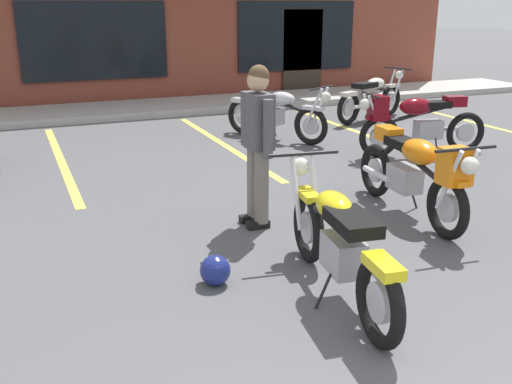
% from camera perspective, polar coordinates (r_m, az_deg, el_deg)
% --- Properties ---
extents(ground_plane, '(80.00, 80.00, 0.00)m').
position_cam_1_polar(ground_plane, '(5.60, -0.90, -5.80)').
color(ground_plane, '#515154').
extents(sidewalk_kerb, '(22.00, 1.80, 0.14)m').
position_cam_1_polar(sidewalk_kerb, '(12.94, -14.18, 7.65)').
color(sidewalk_kerb, '#A8A59E').
rests_on(sidewalk_kerb, ground_plane).
extents(brick_storefront_building, '(18.76, 7.10, 4.14)m').
position_cam_1_polar(brick_storefront_building, '(16.93, -17.13, 16.55)').
color(brick_storefront_building, brown).
rests_on(brick_storefront_building, ground_plane).
extents(painted_stall_lines, '(13.12, 4.80, 0.01)m').
position_cam_1_polar(painted_stall_lines, '(9.48, -10.61, 3.87)').
color(painted_stall_lines, '#DBCC4C').
rests_on(painted_stall_lines, ground_plane).
extents(motorcycle_foreground_classic, '(0.73, 2.10, 0.98)m').
position_cam_1_polar(motorcycle_foreground_classic, '(4.67, 8.03, -4.81)').
color(motorcycle_foreground_classic, black).
rests_on(motorcycle_foreground_classic, ground_plane).
extents(motorcycle_silver_naked, '(1.30, 1.90, 0.98)m').
position_cam_1_polar(motorcycle_silver_naked, '(10.11, 1.99, 7.70)').
color(motorcycle_silver_naked, black).
rests_on(motorcycle_silver_naked, ground_plane).
extents(motorcycle_blue_standard, '(0.67, 2.11, 0.98)m').
position_cam_1_polar(motorcycle_blue_standard, '(6.51, 15.19, 1.91)').
color(motorcycle_blue_standard, black).
rests_on(motorcycle_blue_standard, ground_plane).
extents(motorcycle_green_cafe_racer, '(2.09, 0.77, 0.98)m').
position_cam_1_polar(motorcycle_green_cafe_racer, '(9.33, 15.38, 6.62)').
color(motorcycle_green_cafe_racer, black).
rests_on(motorcycle_green_cafe_racer, ground_plane).
extents(motorcycle_orange_scrambler, '(2.01, 1.07, 0.98)m').
position_cam_1_polar(motorcycle_orange_scrambler, '(12.07, 11.15, 9.04)').
color(motorcycle_orange_scrambler, black).
rests_on(motorcycle_orange_scrambler, ground_plane).
extents(person_in_shorts_foreground, '(0.28, 0.60, 1.68)m').
position_cam_1_polar(person_in_shorts_foreground, '(5.99, 0.17, 5.36)').
color(person_in_shorts_foreground, black).
rests_on(person_in_shorts_foreground, ground_plane).
extents(helmet_on_pavement, '(0.26, 0.26, 0.26)m').
position_cam_1_polar(helmet_on_pavement, '(4.94, -3.99, -7.58)').
color(helmet_on_pavement, navy).
rests_on(helmet_on_pavement, ground_plane).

